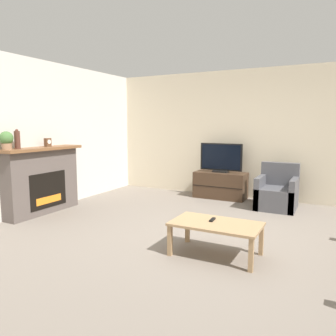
% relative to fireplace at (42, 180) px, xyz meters
% --- Properties ---
extents(ground_plane, '(24.00, 24.00, 0.00)m').
position_rel_fireplace_xyz_m(ground_plane, '(3.11, 0.18, -0.60)').
color(ground_plane, slate).
extents(wall_back, '(12.00, 0.06, 2.70)m').
position_rel_fireplace_xyz_m(wall_back, '(3.11, 2.91, 0.75)').
color(wall_back, beige).
rests_on(wall_back, ground).
extents(wall_left, '(0.06, 12.00, 2.70)m').
position_rel_fireplace_xyz_m(wall_left, '(-0.18, 0.18, 0.75)').
color(wall_left, beige).
rests_on(wall_left, ground).
extents(fireplace, '(0.42, 1.55, 1.17)m').
position_rel_fireplace_xyz_m(fireplace, '(0.00, 0.00, 0.00)').
color(fireplace, '#564C47').
rests_on(fireplace, ground).
extents(mantel_vase_left, '(0.09, 0.09, 0.32)m').
position_rel_fireplace_xyz_m(mantel_vase_left, '(0.02, -0.46, 0.73)').
color(mantel_vase_left, '#512D23').
rests_on(mantel_vase_left, fireplace).
extents(mantel_clock, '(0.08, 0.11, 0.15)m').
position_rel_fireplace_xyz_m(mantel_clock, '(0.02, 0.15, 0.65)').
color(mantel_clock, brown).
rests_on(mantel_clock, fireplace).
extents(potted_plant, '(0.21, 0.21, 0.29)m').
position_rel_fireplace_xyz_m(potted_plant, '(0.02, -0.66, 0.73)').
color(potted_plant, '#936B4C').
rests_on(potted_plant, fireplace).
extents(tv_stand, '(1.09, 0.50, 0.55)m').
position_rel_fireplace_xyz_m(tv_stand, '(2.42, 2.59, -0.32)').
color(tv_stand, '#422D1E').
rests_on(tv_stand, ground).
extents(tv, '(0.91, 0.18, 0.61)m').
position_rel_fireplace_xyz_m(tv, '(2.42, 2.59, 0.24)').
color(tv, black).
rests_on(tv, tv_stand).
extents(armchair, '(0.70, 0.76, 0.84)m').
position_rel_fireplace_xyz_m(armchair, '(3.64, 2.25, -0.32)').
color(armchair, '#4C4C51').
rests_on(armchair, ground).
extents(coffee_table, '(1.05, 0.60, 0.40)m').
position_rel_fireplace_xyz_m(coffee_table, '(3.36, -0.40, -0.24)').
color(coffee_table, '#A37F56').
rests_on(coffee_table, ground).
extents(remote, '(0.05, 0.15, 0.02)m').
position_rel_fireplace_xyz_m(remote, '(3.29, -0.33, -0.18)').
color(remote, black).
rests_on(remote, coffee_table).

